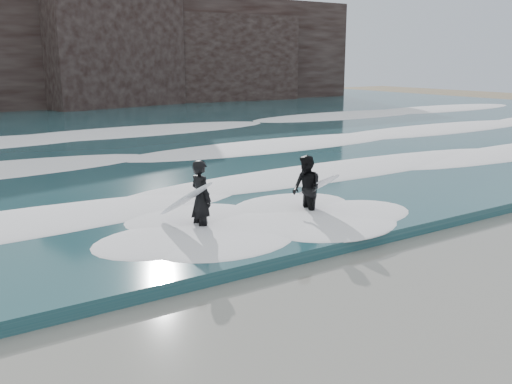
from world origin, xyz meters
TOP-DOWN VIEW (x-y plane):
  - ground at (0.00, 0.00)m, footprint 120.00×120.00m
  - sea at (0.00, 29.00)m, footprint 90.00×52.00m
  - foam_near at (0.00, 9.00)m, footprint 60.00×3.20m
  - foam_mid at (0.00, 16.00)m, footprint 60.00×4.00m
  - foam_far at (0.00, 25.00)m, footprint 60.00×4.80m
  - surfer_left at (-1.89, 5.98)m, footprint 1.20×1.88m
  - surfer_right at (1.19, 5.56)m, footprint 1.15×1.80m

SIDE VIEW (x-z plane):
  - ground at x=0.00m, z-range 0.00..0.00m
  - sea at x=0.00m, z-range 0.00..0.30m
  - foam_near at x=0.00m, z-range 0.30..0.50m
  - foam_mid at x=0.00m, z-range 0.30..0.54m
  - foam_far at x=0.00m, z-range 0.30..0.60m
  - surfer_right at x=1.19m, z-range 0.01..1.84m
  - surfer_left at x=-1.89m, z-range 0.01..1.96m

